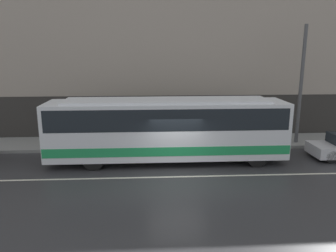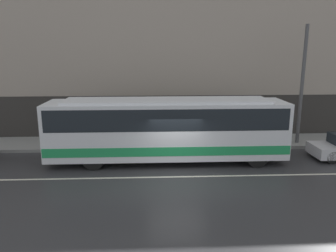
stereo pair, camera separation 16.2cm
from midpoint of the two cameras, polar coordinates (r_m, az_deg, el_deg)
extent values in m
plane|color=#2D2D30|center=(15.17, 1.34, -8.84)|extent=(60.00, 60.00, 0.00)
cube|color=gray|center=(20.31, 0.11, -2.85)|extent=(60.00, 2.95, 0.17)
cube|color=gray|center=(21.18, -0.15, 16.17)|extent=(60.00, 0.30, 13.60)
cube|color=#2D2B28|center=(21.42, -0.12, 1.61)|extent=(60.00, 0.06, 2.80)
cube|color=beige|center=(15.16, 1.34, -8.83)|extent=(54.00, 0.14, 0.01)
cube|color=silver|center=(16.71, -0.48, -0.47)|extent=(12.02, 2.47, 2.79)
cube|color=#1E8C4C|center=(16.93, -0.47, -3.25)|extent=(11.96, 2.49, 0.45)
cube|color=black|center=(16.57, -0.48, 1.84)|extent=(11.66, 2.49, 1.06)
cube|color=orange|center=(17.78, 19.11, 3.59)|extent=(0.12, 1.85, 0.28)
cube|color=silver|center=(16.43, -0.49, 4.47)|extent=(10.21, 2.10, 0.12)
cylinder|color=black|center=(16.82, 14.95, -5.15)|extent=(1.05, 0.28, 1.05)
cylinder|color=black|center=(18.78, 12.94, -3.13)|extent=(1.05, 0.28, 1.05)
cylinder|color=black|center=(16.25, -13.16, -5.70)|extent=(1.05, 0.28, 1.05)
cylinder|color=black|center=(18.27, -12.04, -3.54)|extent=(1.05, 0.28, 1.05)
cylinder|color=black|center=(18.76, 26.39, -4.84)|extent=(0.66, 0.20, 0.66)
cylinder|color=black|center=(20.06, 24.24, -3.52)|extent=(0.66, 0.20, 0.66)
cylinder|color=#4C4C4F|center=(20.85, 21.93, 6.58)|extent=(0.20, 0.20, 6.93)
cylinder|color=maroon|center=(19.32, -4.41, -1.13)|extent=(0.36, 0.36, 1.51)
sphere|color=tan|center=(19.12, -4.46, 1.46)|extent=(0.28, 0.28, 0.28)
camera|label=1|loc=(0.08, -90.28, -0.06)|focal=35.00mm
camera|label=2|loc=(0.08, 89.72, 0.06)|focal=35.00mm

